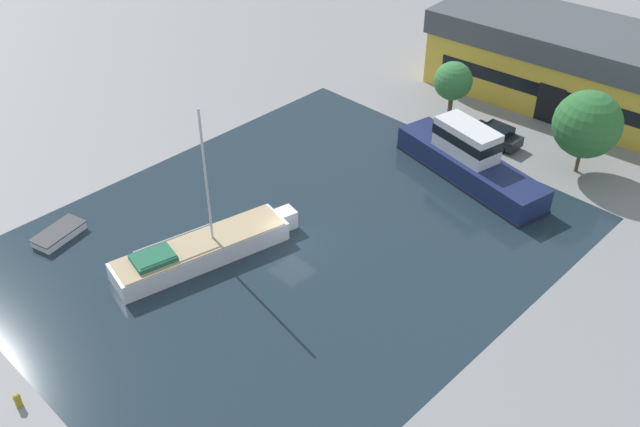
% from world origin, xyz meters
% --- Properties ---
extents(ground_plane, '(440.00, 440.00, 0.00)m').
position_xyz_m(ground_plane, '(0.00, 0.00, 0.00)').
color(ground_plane, gray).
extents(water_canal, '(29.82, 36.80, 0.01)m').
position_xyz_m(water_canal, '(0.00, 0.00, 0.00)').
color(water_canal, '#1E2D38').
rests_on(water_canal, ground).
extents(warehouse_building, '(26.86, 12.23, 7.06)m').
position_xyz_m(warehouse_building, '(3.25, 32.05, 3.57)').
color(warehouse_building, gold).
rests_on(warehouse_building, ground).
extents(quay_tree_near_building, '(3.28, 3.28, 5.39)m').
position_xyz_m(quay_tree_near_building, '(-2.64, 21.51, 3.73)').
color(quay_tree_near_building, brown).
rests_on(quay_tree_near_building, ground).
extents(quay_tree_by_water, '(5.12, 5.12, 6.71)m').
position_xyz_m(quay_tree_by_water, '(9.36, 21.75, 4.14)').
color(quay_tree_by_water, brown).
rests_on(quay_tree_by_water, ground).
extents(parked_car, '(4.29, 1.86, 1.67)m').
position_xyz_m(parked_car, '(2.49, 20.92, 0.84)').
color(parked_car, '#1E2328').
rests_on(parked_car, ground).
extents(sailboat_moored, '(5.18, 13.11, 10.82)m').
position_xyz_m(sailboat_moored, '(-2.92, -5.16, 0.76)').
color(sailboat_moored, white).
rests_on(sailboat_moored, water_canal).
extents(motor_cruiser, '(13.80, 5.89, 4.29)m').
position_xyz_m(motor_cruiser, '(3.79, 15.03, 1.56)').
color(motor_cruiser, '#19234C').
rests_on(motor_cruiser, water_canal).
extents(small_dinghy, '(2.60, 3.93, 0.60)m').
position_xyz_m(small_dinghy, '(-11.76, -10.74, 0.31)').
color(small_dinghy, white).
rests_on(small_dinghy, water_canal).
extents(mooring_bollard, '(0.39, 0.39, 0.86)m').
position_xyz_m(mooring_bollard, '(-0.23, -19.46, 0.46)').
color(mooring_bollard, olive).
rests_on(mooring_bollard, ground).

